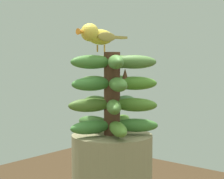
# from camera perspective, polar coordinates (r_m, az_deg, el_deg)

# --- Properties ---
(banana_bunch) EXTENTS (0.29, 0.30, 0.27)m
(banana_bunch) POSITION_cam_1_polar(r_m,az_deg,el_deg) (1.22, 0.02, -0.60)
(banana_bunch) COLOR #4C2D1E
(banana_bunch) RESTS_ON banana_tree
(perched_bird) EXTENTS (0.06, 0.21, 0.09)m
(perched_bird) POSITION_cam_1_polar(r_m,az_deg,el_deg) (1.19, -2.33, 8.27)
(perched_bird) COLOR #C68933
(perched_bird) RESTS_ON banana_bunch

